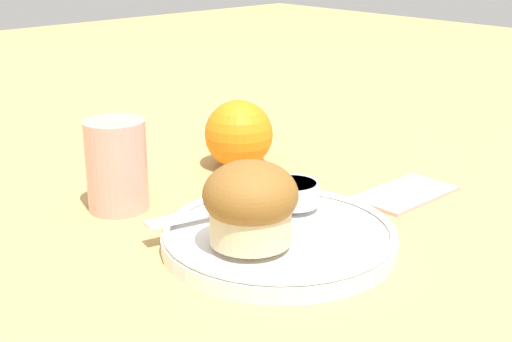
{
  "coord_description": "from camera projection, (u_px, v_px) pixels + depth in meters",
  "views": [
    {
      "loc": [
        -0.39,
        -0.41,
        0.27
      ],
      "look_at": [
        0.03,
        0.05,
        0.06
      ],
      "focal_mm": 50.0,
      "sensor_mm": 36.0,
      "label": 1
    }
  ],
  "objects": [
    {
      "name": "berry_pair",
      "position": [
        249.0,
        207.0,
        0.65
      ],
      "size": [
        0.03,
        0.01,
        0.01
      ],
      "color": "maroon",
      "rests_on": "plate"
    },
    {
      "name": "ground_plane",
      "position": [
        267.0,
        252.0,
        0.62
      ],
      "size": [
        3.0,
        3.0,
        0.0
      ],
      "primitive_type": "plane",
      "color": "tan"
    },
    {
      "name": "butter_knife",
      "position": [
        233.0,
        207.0,
        0.66
      ],
      "size": [
        0.17,
        0.05,
        0.0
      ],
      "rotation": [
        0.0,
        0.0,
        -0.23
      ],
      "color": "silver",
      "rests_on": "plate"
    },
    {
      "name": "muffin",
      "position": [
        250.0,
        203.0,
        0.58
      ],
      "size": [
        0.08,
        0.08,
        0.07
      ],
      "color": "beige",
      "rests_on": "plate"
    },
    {
      "name": "folded_napkin",
      "position": [
        407.0,
        192.0,
        0.75
      ],
      "size": [
        0.11,
        0.06,
        0.01
      ],
      "color": "#D19E93",
      "rests_on": "ground_plane"
    },
    {
      "name": "plate",
      "position": [
        278.0,
        236.0,
        0.63
      ],
      "size": [
        0.21,
        0.21,
        0.02
      ],
      "color": "white",
      "rests_on": "ground_plane"
    },
    {
      "name": "orange_fruit",
      "position": [
        239.0,
        134.0,
        0.83
      ],
      "size": [
        0.08,
        0.08,
        0.08
      ],
      "color": "orange",
      "rests_on": "ground_plane"
    },
    {
      "name": "cream_ramekin",
      "position": [
        293.0,
        192.0,
        0.67
      ],
      "size": [
        0.05,
        0.05,
        0.02
      ],
      "color": "silver",
      "rests_on": "plate"
    },
    {
      "name": "juice_glass",
      "position": [
        117.0,
        165.0,
        0.7
      ],
      "size": [
        0.06,
        0.06,
        0.09
      ],
      "color": "#E5998C",
      "rests_on": "ground_plane"
    }
  ]
}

